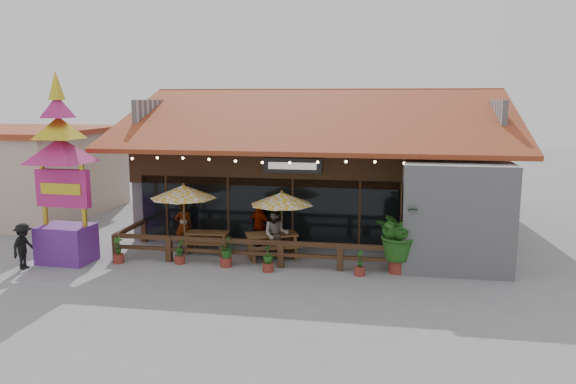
% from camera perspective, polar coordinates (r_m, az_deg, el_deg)
% --- Properties ---
extents(ground, '(100.00, 100.00, 0.00)m').
position_cam_1_polar(ground, '(19.59, 1.01, -7.31)').
color(ground, gray).
rests_on(ground, ground).
extents(restaurant_building, '(15.50, 14.73, 6.09)m').
position_cam_1_polar(restaurant_building, '(25.50, 3.96, 1.70)').
color(restaurant_building, '#ADAEB3').
rests_on(restaurant_building, ground).
extents(patio_railing, '(10.00, 2.60, 0.92)m').
position_cam_1_polar(patio_railing, '(19.64, -5.64, -5.45)').
color(patio_railing, '#452918').
rests_on(patio_railing, ground).
extents(neighbor_building, '(8.40, 8.40, 4.22)m').
position_cam_1_polar(neighbor_building, '(30.59, -25.94, 1.94)').
color(neighbor_building, beige).
rests_on(neighbor_building, ground).
extents(umbrella_left, '(2.89, 2.89, 2.62)m').
position_cam_1_polar(umbrella_left, '(20.83, -10.58, -0.00)').
color(umbrella_left, brown).
rests_on(umbrella_left, ground).
extents(umbrella_right, '(2.50, 2.50, 2.45)m').
position_cam_1_polar(umbrella_right, '(19.94, -0.64, -0.70)').
color(umbrella_right, brown).
rests_on(umbrella_right, ground).
extents(picnic_table_left, '(1.63, 1.43, 0.75)m').
position_cam_1_polar(picnic_table_left, '(21.21, -8.18, -4.67)').
color(picnic_table_left, brown).
rests_on(picnic_table_left, ground).
extents(picnic_table_right, '(2.27, 2.13, 0.87)m').
position_cam_1_polar(picnic_table_right, '(20.28, -1.69, -5.00)').
color(picnic_table_right, brown).
rests_on(picnic_table_right, ground).
extents(thai_sign_tower, '(2.74, 2.74, 7.08)m').
position_cam_1_polar(thai_sign_tower, '(20.61, -22.09, 3.45)').
color(thai_sign_tower, '#5E2486').
rests_on(thai_sign_tower, ground).
extents(tropical_plant, '(2.18, 2.17, 2.28)m').
position_cam_1_polar(tropical_plant, '(18.66, 11.21, -4.21)').
color(tropical_plant, maroon).
rests_on(tropical_plant, ground).
extents(diner_a, '(0.77, 0.66, 1.78)m').
position_cam_1_polar(diner_a, '(21.73, -10.56, -3.36)').
color(diner_a, '#362111').
rests_on(diner_a, ground).
extents(diner_b, '(1.01, 0.83, 1.89)m').
position_cam_1_polar(diner_b, '(19.76, -1.24, -4.33)').
color(diner_b, '#362111').
rests_on(diner_b, ground).
extents(diner_c, '(1.16, 0.98, 1.87)m').
position_cam_1_polar(diner_c, '(21.15, -2.85, -3.44)').
color(diner_c, '#362111').
rests_on(diner_c, ground).
extents(pedestrian, '(0.61, 1.02, 1.55)m').
position_cam_1_polar(pedestrian, '(20.84, -25.28, -5.00)').
color(pedestrian, black).
rests_on(pedestrian, ground).
extents(planter_a, '(0.38, 0.38, 0.94)m').
position_cam_1_polar(planter_a, '(20.48, -16.86, -5.83)').
color(planter_a, maroon).
rests_on(planter_a, ground).
extents(planter_b, '(0.35, 0.35, 0.87)m').
position_cam_1_polar(planter_b, '(19.87, -10.95, -6.07)').
color(planter_b, maroon).
rests_on(planter_b, ground).
extents(planter_c, '(0.79, 0.79, 0.98)m').
position_cam_1_polar(planter_c, '(19.25, -6.33, -5.97)').
color(planter_c, maroon).
rests_on(planter_c, ground).
extents(planter_d, '(0.48, 0.48, 0.90)m').
position_cam_1_polar(planter_d, '(18.64, -2.04, -6.81)').
color(planter_d, maroon).
rests_on(planter_d, ground).
extents(planter_e, '(0.35, 0.36, 0.85)m').
position_cam_1_polar(planter_e, '(18.41, 7.32, -7.34)').
color(planter_e, maroon).
rests_on(planter_e, ground).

